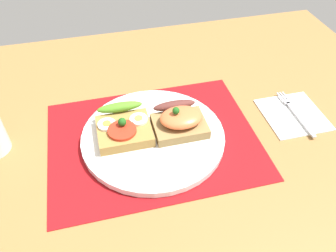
{
  "coord_description": "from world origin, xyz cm",
  "views": [
    {
      "loc": [
        -8.56,
        -46.41,
        48.55
      ],
      "look_at": [
        3.0,
        0.0,
        3.09
      ],
      "focal_mm": 36.63,
      "sensor_mm": 36.0,
      "label": 1
    }
  ],
  "objects_px": {
    "sandwich_egg_tomato": "(124,127)",
    "fork": "(295,112)",
    "napkin": "(293,114)",
    "plate": "(153,136)",
    "sandwich_salmon": "(180,121)"
  },
  "relations": [
    {
      "from": "sandwich_salmon",
      "to": "napkin",
      "type": "xyz_separation_m",
      "value": [
        0.25,
        -0.0,
        -0.03
      ]
    },
    {
      "from": "sandwich_salmon",
      "to": "fork",
      "type": "xyz_separation_m",
      "value": [
        0.25,
        -0.0,
        -0.03
      ]
    },
    {
      "from": "plate",
      "to": "napkin",
      "type": "xyz_separation_m",
      "value": [
        0.3,
        -0.0,
        -0.01
      ]
    },
    {
      "from": "sandwich_salmon",
      "to": "plate",
      "type": "bearing_deg",
      "value": -177.4
    },
    {
      "from": "sandwich_egg_tomato",
      "to": "sandwich_salmon",
      "type": "xyz_separation_m",
      "value": [
        0.11,
        -0.01,
        0.01
      ]
    },
    {
      "from": "plate",
      "to": "napkin",
      "type": "bearing_deg",
      "value": -0.0
    },
    {
      "from": "plate",
      "to": "sandwich_egg_tomato",
      "type": "height_order",
      "value": "sandwich_egg_tomato"
    },
    {
      "from": "napkin",
      "to": "fork",
      "type": "height_order",
      "value": "fork"
    },
    {
      "from": "plate",
      "to": "sandwich_egg_tomato",
      "type": "distance_m",
      "value": 0.06
    },
    {
      "from": "plate",
      "to": "sandwich_egg_tomato",
      "type": "xyz_separation_m",
      "value": [
        -0.05,
        0.02,
        0.02
      ]
    },
    {
      "from": "napkin",
      "to": "plate",
      "type": "bearing_deg",
      "value": 180.0
    },
    {
      "from": "plate",
      "to": "sandwich_salmon",
      "type": "bearing_deg",
      "value": 2.6
    },
    {
      "from": "sandwich_egg_tomato",
      "to": "fork",
      "type": "distance_m",
      "value": 0.36
    },
    {
      "from": "sandwich_egg_tomato",
      "to": "plate",
      "type": "bearing_deg",
      "value": -17.8
    },
    {
      "from": "sandwich_salmon",
      "to": "napkin",
      "type": "height_order",
      "value": "sandwich_salmon"
    }
  ]
}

